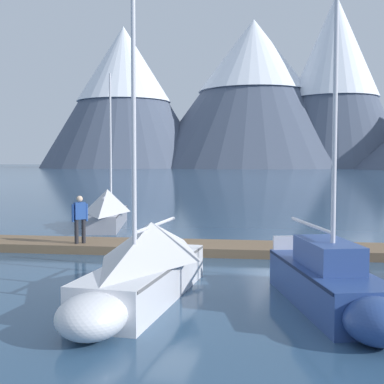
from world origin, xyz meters
name	(u,v)px	position (x,y,z in m)	size (l,w,h in m)	color
ground_plane	(150,276)	(0.00, 0.00, 0.00)	(700.00, 700.00, 0.00)	#2D4C6B
mountain_west_summit	(124,93)	(-67.92, 199.11, 31.52)	(70.35, 70.35, 59.12)	#4C566B
mountain_central_massif	(253,90)	(-14.61, 212.56, 33.20)	(91.40, 91.40, 62.78)	#4C566B
mountain_shoulder_ridge	(335,75)	(18.82, 208.64, 37.55)	(56.23, 56.23, 69.81)	#4C566B
dock	(181,247)	(0.00, 4.00, 0.15)	(28.87, 3.93, 0.30)	brown
sailboat_mid_dock_port	(109,208)	(-4.97, 10.12, 0.89)	(2.86, 6.85, 7.57)	#93939E
sailboat_mid_dock_starboard	(144,264)	(0.56, -2.45, 0.84)	(1.96, 6.46, 9.26)	silver
sailboat_far_berth	(332,283)	(4.77, -2.51, 0.61)	(2.81, 5.65, 8.59)	navy
person_on_dock	(80,216)	(-3.49, 3.26, 1.26)	(0.46, 0.43, 1.69)	#232328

